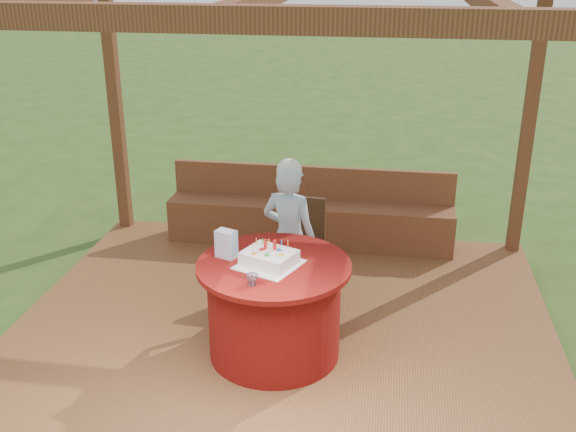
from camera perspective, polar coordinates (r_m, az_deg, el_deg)
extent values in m
plane|color=#2B4918|center=(5.81, -0.39, -10.11)|extent=(60.00, 60.00, 0.00)
cube|color=brown|center=(5.78, -0.39, -9.61)|extent=(4.50, 4.00, 0.12)
cube|color=brown|center=(7.54, -14.35, 8.48)|extent=(0.12, 0.12, 2.60)
cube|color=brown|center=(7.07, 19.65, 7.02)|extent=(0.12, 0.12, 2.60)
cube|color=brown|center=(3.11, -6.43, 16.28)|extent=(4.50, 0.14, 0.12)
cube|color=brown|center=(7.15, 1.82, -0.61)|extent=(3.00, 0.42, 0.45)
cube|color=brown|center=(7.18, 2.04, 2.88)|extent=(3.00, 0.06, 0.35)
cylinder|color=maroon|center=(5.19, -1.17, -8.07)|extent=(1.01, 1.01, 0.73)
cylinder|color=maroon|center=(5.01, -1.20, -4.25)|extent=(1.16, 1.16, 0.04)
cube|color=#372211|center=(6.07, 0.89, -2.93)|extent=(0.45, 0.45, 0.05)
cylinder|color=#372211|center=(6.05, -1.01, -5.17)|extent=(0.04, 0.04, 0.41)
cylinder|color=#372211|center=(5.99, 2.05, -5.52)|extent=(0.04, 0.04, 0.41)
cylinder|color=#372211|center=(6.34, -0.23, -3.87)|extent=(0.04, 0.04, 0.41)
cylinder|color=#372211|center=(6.27, 2.69, -4.18)|extent=(0.04, 0.04, 0.41)
cube|color=#372211|center=(6.15, 1.30, -0.33)|extent=(0.41, 0.08, 0.45)
imported|color=#92BFD9|center=(5.72, 0.11, -1.86)|extent=(0.54, 0.43, 1.31)
sphere|color=white|center=(5.51, 0.11, 3.82)|extent=(0.21, 0.21, 0.21)
cube|color=white|center=(4.98, -1.60, -4.13)|extent=(0.54, 0.54, 0.01)
cube|color=white|center=(4.96, -1.61, -3.56)|extent=(0.44, 0.41, 0.10)
cylinder|color=red|center=(4.96, -1.93, -2.41)|extent=(0.03, 0.03, 0.08)
cylinder|color=red|center=(4.95, -1.14, -2.46)|extent=(0.03, 0.03, 0.08)
sphere|color=orange|center=(4.90, -2.90, -3.11)|extent=(0.04, 0.04, 0.04)
sphere|color=green|center=(4.87, -1.77, -3.24)|extent=(0.04, 0.04, 0.04)
sphere|color=yellow|center=(4.87, -0.57, -3.22)|extent=(0.04, 0.04, 0.04)
sphere|color=red|center=(4.96, -2.26, -2.75)|extent=(0.04, 0.04, 0.04)
sphere|color=blue|center=(4.95, -0.75, -2.81)|extent=(0.04, 0.04, 0.04)
cube|color=pink|center=(5.08, -5.24, -2.37)|extent=(0.18, 0.14, 0.22)
imported|color=white|center=(4.69, -3.06, -5.42)|extent=(0.11, 0.11, 0.08)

